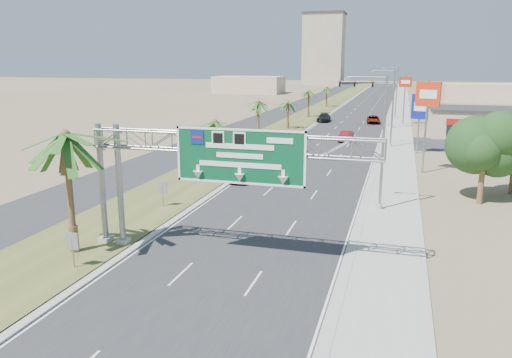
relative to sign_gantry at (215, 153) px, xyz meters
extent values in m
plane|color=#8C7A59|center=(1.06, -9.93, -6.06)|extent=(600.00, 600.00, 0.00)
cube|color=#28282B|center=(1.06, 100.07, -6.05)|extent=(12.00, 300.00, 0.02)
cube|color=#9E9B93|center=(9.56, 100.07, -6.01)|extent=(4.00, 300.00, 0.10)
cube|color=#495525|center=(-8.94, 100.07, -6.00)|extent=(7.00, 300.00, 0.12)
cube|color=#28282B|center=(-15.94, 100.07, -6.05)|extent=(8.00, 300.00, 0.02)
cylinder|color=gray|center=(-6.14, 0.07, -2.36)|extent=(0.36, 0.36, 7.40)
cylinder|color=gray|center=(-7.34, 0.07, -2.36)|extent=(0.36, 0.36, 7.40)
cube|color=#9E9B93|center=(-6.14, 0.07, -5.86)|extent=(0.70, 0.70, 0.40)
cube|color=#9E9B93|center=(-7.34, 0.07, -5.86)|extent=(0.70, 0.70, 0.40)
cube|color=#074827|center=(1.56, -0.41, -0.06)|extent=(7.20, 0.12, 3.00)
cube|color=navy|center=(-0.84, -0.49, 0.89)|extent=(0.75, 0.03, 0.75)
cone|color=white|center=(1.56, -0.49, -1.21)|extent=(0.56, 0.56, 0.45)
cylinder|color=brown|center=(-8.14, -1.93, -2.56)|extent=(0.36, 0.36, 7.00)
cylinder|color=brown|center=(-8.14, -1.93, -5.22)|extent=(0.54, 0.54, 1.68)
cylinder|color=brown|center=(-8.44, 22.07, -3.56)|extent=(0.36, 0.36, 5.00)
cylinder|color=brown|center=(-8.44, 22.07, -5.46)|extent=(0.54, 0.54, 1.20)
cylinder|color=brown|center=(-8.44, 38.07, -3.16)|extent=(0.36, 0.36, 5.80)
cylinder|color=brown|center=(-8.44, 38.07, -5.36)|extent=(0.54, 0.54, 1.39)
cylinder|color=brown|center=(-8.44, 56.07, -3.81)|extent=(0.36, 0.36, 4.50)
cylinder|color=brown|center=(-8.44, 56.07, -5.52)|extent=(0.54, 0.54, 1.08)
cylinder|color=brown|center=(-8.44, 75.07, -3.46)|extent=(0.36, 0.36, 5.20)
cylinder|color=brown|center=(-8.44, 75.07, -5.43)|extent=(0.54, 0.54, 1.25)
cylinder|color=brown|center=(-8.44, 100.07, -3.66)|extent=(0.36, 0.36, 4.80)
cylinder|color=brown|center=(-8.44, 100.07, -5.48)|extent=(0.54, 0.54, 1.15)
cylinder|color=gray|center=(8.56, 12.07, -1.06)|extent=(0.20, 0.20, 10.00)
cylinder|color=gray|center=(7.16, 12.07, 3.79)|extent=(2.80, 0.12, 0.12)
cube|color=slate|center=(5.76, 12.07, 3.69)|extent=(0.50, 0.22, 0.18)
cylinder|color=#9E9B93|center=(8.56, 12.07, -5.81)|extent=(0.44, 0.44, 0.50)
cylinder|color=gray|center=(8.56, 42.07, -1.06)|extent=(0.20, 0.20, 10.00)
cylinder|color=gray|center=(7.16, 42.07, 3.79)|extent=(2.80, 0.12, 0.12)
cube|color=slate|center=(5.76, 42.07, 3.69)|extent=(0.50, 0.22, 0.18)
cylinder|color=#9E9B93|center=(8.56, 42.07, -5.81)|extent=(0.44, 0.44, 0.50)
cylinder|color=gray|center=(8.56, 78.07, -1.06)|extent=(0.20, 0.20, 10.00)
cylinder|color=gray|center=(7.16, 78.07, 3.79)|extent=(2.80, 0.12, 0.12)
cube|color=slate|center=(5.76, 78.07, 3.69)|extent=(0.50, 0.22, 0.18)
cylinder|color=#9E9B93|center=(8.56, 78.07, -5.81)|extent=(0.44, 0.44, 0.50)
cylinder|color=gray|center=(8.26, 62.07, -2.06)|extent=(0.28, 0.28, 8.00)
cylinder|color=gray|center=(3.26, 62.07, 1.64)|extent=(10.00, 0.18, 0.18)
cube|color=black|center=(4.76, 61.87, 1.24)|extent=(0.32, 0.18, 0.95)
cube|color=black|center=(1.76, 61.87, 1.24)|extent=(0.32, 0.18, 0.95)
cube|color=black|center=(-0.74, 61.87, 1.24)|extent=(0.32, 0.18, 0.95)
sphere|color=red|center=(4.76, 61.75, 1.54)|extent=(0.22, 0.22, 0.22)
imported|color=black|center=(8.26, 62.07, 0.94)|extent=(0.16, 0.16, 0.60)
cylinder|color=#9E9B93|center=(8.26, 62.07, -5.76)|extent=(0.56, 0.56, 0.60)
cube|color=tan|center=(23.06, 56.07, -4.06)|extent=(18.00, 10.00, 4.00)
cylinder|color=brown|center=(16.06, 16.07, -4.11)|extent=(0.44, 0.44, 3.90)
sphere|color=#133816|center=(16.06, 16.07, -1.51)|extent=(4.50, 4.50, 4.50)
cylinder|color=gray|center=(-6.74, -3.93, -5.16)|extent=(0.08, 0.08, 1.80)
cube|color=slate|center=(-6.74, -3.93, -4.46)|extent=(0.75, 0.06, 0.95)
cylinder|color=gray|center=(-7.44, 8.07, -5.16)|extent=(0.08, 0.08, 1.80)
cube|color=slate|center=(-7.44, 8.07, -4.46)|extent=(0.75, 0.06, 0.95)
cube|color=tan|center=(-30.94, 240.07, 11.44)|extent=(20.00, 16.00, 35.00)
cube|color=tan|center=(-43.94, 150.07, -3.06)|extent=(24.00, 14.00, 6.00)
cube|color=tan|center=(31.06, 130.07, -3.56)|extent=(20.00, 12.00, 5.00)
imported|color=black|center=(-4.24, 18.14, -5.34)|extent=(1.81, 4.23, 1.43)
imported|color=maroon|center=(2.38, 45.24, -5.34)|extent=(1.99, 4.50, 1.44)
imported|color=gray|center=(4.83, 68.39, -5.38)|extent=(2.74, 5.09, 1.36)
imported|color=black|center=(-4.24, 68.27, -5.29)|extent=(2.22, 5.33, 1.54)
cylinder|color=gray|center=(12.10, 26.72, -1.42)|extent=(0.20, 0.20, 9.26)
cube|color=red|center=(12.10, 26.72, 1.81)|extent=(2.35, 1.15, 2.40)
cube|color=white|center=(12.10, 26.54, 1.81)|extent=(1.58, 0.64, 0.84)
cylinder|color=gray|center=(11.81, 38.15, -2.35)|extent=(0.20, 0.20, 7.41)
cube|color=navy|center=(11.81, 38.15, -0.35)|extent=(2.02, 0.74, 3.00)
cube|color=white|center=(11.81, 37.97, -0.35)|extent=(1.37, 0.35, 1.05)
cylinder|color=gray|center=(10.06, 67.59, -1.74)|extent=(0.20, 0.20, 8.64)
cube|color=#B6270E|center=(10.06, 67.59, 1.48)|extent=(2.22, 0.68, 1.80)
cube|color=white|center=(10.06, 67.41, 1.48)|extent=(1.52, 0.31, 0.63)
camera|label=1|loc=(9.69, -25.30, 4.83)|focal=35.00mm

